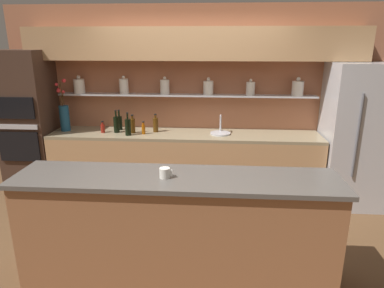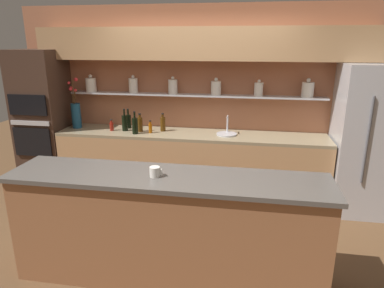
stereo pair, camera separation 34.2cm
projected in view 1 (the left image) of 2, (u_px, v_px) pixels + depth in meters
ground_plane at (183, 244)px, 3.72m from camera, size 12.00×12.00×0.00m
back_wall_unit at (193, 84)px, 4.73m from camera, size 5.20×0.44×2.60m
back_counter_unit at (185, 165)px, 4.78m from camera, size 3.66×0.62×0.92m
island_counter at (177, 229)px, 3.05m from camera, size 2.80×0.61×1.02m
refrigerator at (358, 136)px, 4.44m from camera, size 0.85×0.73×1.87m
oven_tower at (30, 124)px, 4.77m from camera, size 0.65×0.64×2.02m
flower_vase at (64, 115)px, 4.74m from camera, size 0.16×0.13×0.72m
sink_fixture at (220, 132)px, 4.61m from camera, size 0.27×0.27×0.25m
bottle_wine_0 at (128, 127)px, 4.52m from camera, size 0.08×0.08×0.31m
bottle_sauce_1 at (143, 129)px, 4.60m from camera, size 0.05×0.05×0.17m
bottle_spirit_2 at (156, 125)px, 4.70m from camera, size 0.07×0.07×0.25m
bottle_wine_3 at (116, 124)px, 4.67m from camera, size 0.08×0.08×0.31m
bottle_spirit_4 at (133, 125)px, 4.64m from camera, size 0.07×0.07×0.25m
bottle_wine_5 at (119, 123)px, 4.82m from camera, size 0.08×0.08×0.28m
bottle_sauce_6 at (103, 128)px, 4.67m from camera, size 0.06×0.06×0.16m
coffee_mug at (165, 173)px, 2.87m from camera, size 0.11×0.09×0.09m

